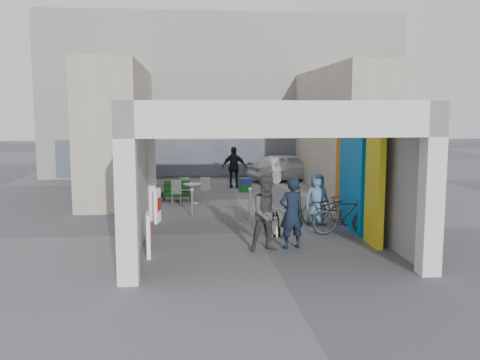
{
  "coord_description": "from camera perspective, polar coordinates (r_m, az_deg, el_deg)",
  "views": [
    {
      "loc": [
        -1.84,
        -14.11,
        3.33
      ],
      "look_at": [
        -0.35,
        1.0,
        1.32
      ],
      "focal_mm": 40.0,
      "sensor_mm": 36.0,
      "label": 1
    }
  ],
  "objects": [
    {
      "name": "ground",
      "position": [
        14.62,
        1.76,
        -5.65
      ],
      "size": [
        90.0,
        90.0,
        0.0
      ],
      "primitive_type": "plane",
      "color": "#59585E",
      "rests_on": "ground"
    },
    {
      "name": "white_van",
      "position": [
        25.23,
        5.09,
        1.4
      ],
      "size": [
        4.12,
        2.82,
        1.3
      ],
      "primitive_type": "imported",
      "rotation": [
        0.0,
        0.0,
        1.94
      ],
      "color": "silver",
      "rests_on": "ground"
    },
    {
      "name": "bollard_left",
      "position": [
        16.78,
        -5.13,
        -2.46
      ],
      "size": [
        0.09,
        0.09,
        0.86
      ],
      "primitive_type": "cylinder",
      "color": "gray",
      "rests_on": "ground"
    },
    {
      "name": "produce_stand",
      "position": [
        19.72,
        -6.75,
        -1.37
      ],
      "size": [
        1.14,
        0.62,
        0.75
      ],
      "rotation": [
        0.0,
        0.0,
        0.15
      ],
      "color": "black",
      "rests_on": "ground"
    },
    {
      "name": "man_back_turned",
      "position": [
        12.61,
        3.0,
        -3.6
      ],
      "size": [
        0.99,
        0.83,
        1.8
      ],
      "primitive_type": "imported",
      "rotation": [
        0.0,
        0.0,
        0.19
      ],
      "color": "#3E3E41",
      "rests_on": "ground"
    },
    {
      "name": "border_collie",
      "position": [
        14.16,
        3.65,
        -4.94
      ],
      "size": [
        0.26,
        0.51,
        0.7
      ],
      "rotation": [
        0.0,
        0.0,
        0.22
      ],
      "color": "black",
      "rests_on": "ground"
    },
    {
      "name": "man_crates",
      "position": [
        22.77,
        -0.62,
        1.36
      ],
      "size": [
        1.1,
        0.62,
        1.77
      ],
      "primitive_type": "imported",
      "rotation": [
        0.0,
        0.0,
        2.95
      ],
      "color": "black",
      "rests_on": "ground"
    },
    {
      "name": "plaza_bldg_right",
      "position": [
        22.54,
        10.76,
        5.28
      ],
      "size": [
        2.0,
        9.0,
        5.0
      ],
      "primitive_type": "cube",
      "color": "#B2AA93",
      "rests_on": "ground"
    },
    {
      "name": "arcade_canopy",
      "position": [
        13.54,
        4.52,
        3.15
      ],
      "size": [
        6.4,
        6.45,
        6.4
      ],
      "color": "silver",
      "rests_on": "ground"
    },
    {
      "name": "bicycle_rear",
      "position": [
        14.5,
        11.1,
        -3.77
      ],
      "size": [
        1.8,
        0.73,
        1.05
      ],
      "primitive_type": "imported",
      "rotation": [
        0.0,
        0.0,
        1.43
      ],
      "color": "black",
      "rests_on": "ground"
    },
    {
      "name": "cafe_set",
      "position": [
        19.34,
        -5.42,
        -1.52
      ],
      "size": [
        1.42,
        1.15,
        0.86
      ],
      "rotation": [
        0.0,
        0.0,
        -0.43
      ],
      "color": "#A0A0A4",
      "rests_on": "ground"
    },
    {
      "name": "bicycle_front",
      "position": [
        15.84,
        9.63,
        -2.93
      ],
      "size": [
        1.91,
        0.88,
        0.97
      ],
      "primitive_type": "imported",
      "rotation": [
        0.0,
        0.0,
        1.7
      ],
      "color": "black",
      "rests_on": "ground"
    },
    {
      "name": "advert_board_near",
      "position": [
        12.36,
        -9.72,
        -5.79
      ],
      "size": [
        0.13,
        0.55,
        1.0
      ],
      "rotation": [
        0.0,
        0.0,
        0.06
      ],
      "color": "silver",
      "rests_on": "ground"
    },
    {
      "name": "bollard_right",
      "position": [
        17.2,
        6.3,
        -2.11
      ],
      "size": [
        0.09,
        0.09,
        0.93
      ],
      "primitive_type": "cylinder",
      "color": "gray",
      "rests_on": "ground"
    },
    {
      "name": "bollard_center",
      "position": [
        17.08,
        1.09,
        -2.3
      ],
      "size": [
        0.09,
        0.09,
        0.83
      ],
      "primitive_type": "cylinder",
      "color": "gray",
      "rests_on": "ground"
    },
    {
      "name": "far_building",
      "position": [
        28.17,
        -1.91,
        8.86
      ],
      "size": [
        18.0,
        4.08,
        8.0
      ],
      "color": "white",
      "rests_on": "ground"
    },
    {
      "name": "man_with_dog",
      "position": [
        12.9,
        5.51,
        -3.53
      ],
      "size": [
        0.72,
        0.56,
        1.73
      ],
      "primitive_type": "imported",
      "rotation": [
        0.0,
        0.0,
        3.41
      ],
      "color": "black",
      "rests_on": "ground"
    },
    {
      "name": "advert_board_far",
      "position": [
        16.02,
        -8.79,
        -2.72
      ],
      "size": [
        0.18,
        0.56,
        1.0
      ],
      "rotation": [
        0.0,
        0.0,
        -0.18
      ],
      "color": "silver",
      "rests_on": "ground"
    },
    {
      "name": "plaza_bldg_left",
      "position": [
        21.79,
        -12.69,
        5.16
      ],
      "size": [
        2.0,
        9.0,
        5.0
      ],
      "primitive_type": "cube",
      "color": "#B2AA93",
      "rests_on": "ground"
    },
    {
      "name": "man_elderly",
      "position": [
        15.64,
        8.21,
        -2.0
      ],
      "size": [
        0.83,
        0.63,
        1.52
      ],
      "primitive_type": "imported",
      "rotation": [
        0.0,
        0.0,
        0.21
      ],
      "color": "#50789D",
      "rests_on": "ground"
    },
    {
      "name": "crate_stack",
      "position": [
        21.78,
        0.56,
        -0.53
      ],
      "size": [
        0.54,
        0.48,
        0.56
      ],
      "rotation": [
        0.0,
        0.0,
        0.33
      ],
      "color": "#1A5C1F",
      "rests_on": "ground"
    }
  ]
}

